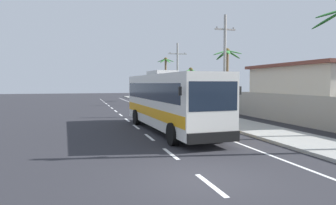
{
  "coord_description": "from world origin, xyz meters",
  "views": [
    {
      "loc": [
        -3.45,
        -8.17,
        2.83
      ],
      "look_at": [
        1.5,
        8.89,
        1.7
      ],
      "focal_mm": 32.41,
      "sensor_mm": 36.0,
      "label": 1
    }
  ],
  "objects_px": {
    "coach_bus_foreground": "(169,99)",
    "utility_pole_mid": "(225,64)",
    "motorcycle_beside_bus": "(163,107)",
    "utility_pole_far": "(177,73)",
    "palm_nearest": "(166,72)",
    "pedestrian_near_kerb": "(203,103)",
    "palm_third": "(191,77)",
    "palm_second": "(227,69)"
  },
  "relations": [
    {
      "from": "palm_nearest",
      "to": "palm_second",
      "type": "xyz_separation_m",
      "value": [
        0.4,
        -20.08,
        -0.43
      ]
    },
    {
      "from": "palm_third",
      "to": "palm_second",
      "type": "bearing_deg",
      "value": -90.35
    },
    {
      "from": "motorcycle_beside_bus",
      "to": "utility_pole_far",
      "type": "relative_size",
      "value": 0.24
    },
    {
      "from": "utility_pole_mid",
      "to": "palm_second",
      "type": "bearing_deg",
      "value": 59.43
    },
    {
      "from": "motorcycle_beside_bus",
      "to": "utility_pole_far",
      "type": "xyz_separation_m",
      "value": [
        4.88,
        10.81,
        3.54
      ]
    },
    {
      "from": "utility_pole_far",
      "to": "palm_third",
      "type": "relative_size",
      "value": 1.66
    },
    {
      "from": "utility_pole_mid",
      "to": "palm_third",
      "type": "height_order",
      "value": "utility_pole_mid"
    },
    {
      "from": "palm_nearest",
      "to": "palm_third",
      "type": "xyz_separation_m",
      "value": [
        0.46,
        -10.16,
        -1.02
      ]
    },
    {
      "from": "coach_bus_foreground",
      "to": "palm_nearest",
      "type": "relative_size",
      "value": 1.67
    },
    {
      "from": "utility_pole_mid",
      "to": "utility_pole_far",
      "type": "bearing_deg",
      "value": 88.57
    },
    {
      "from": "coach_bus_foreground",
      "to": "utility_pole_mid",
      "type": "height_order",
      "value": "utility_pole_mid"
    },
    {
      "from": "utility_pole_mid",
      "to": "palm_nearest",
      "type": "relative_size",
      "value": 1.24
    },
    {
      "from": "coach_bus_foreground",
      "to": "palm_third",
      "type": "relative_size",
      "value": 2.38
    },
    {
      "from": "utility_pole_mid",
      "to": "palm_nearest",
      "type": "xyz_separation_m",
      "value": [
        1.23,
        22.85,
        0.16
      ]
    },
    {
      "from": "palm_nearest",
      "to": "motorcycle_beside_bus",
      "type": "bearing_deg",
      "value": -106.42
    },
    {
      "from": "utility_pole_mid",
      "to": "palm_third",
      "type": "distance_m",
      "value": 12.83
    },
    {
      "from": "utility_pole_far",
      "to": "motorcycle_beside_bus",
      "type": "bearing_deg",
      "value": -114.31
    },
    {
      "from": "coach_bus_foreground",
      "to": "pedestrian_near_kerb",
      "type": "relative_size",
      "value": 6.87
    },
    {
      "from": "coach_bus_foreground",
      "to": "palm_third",
      "type": "xyz_separation_m",
      "value": [
        8.53,
        19.11,
        1.73
      ]
    },
    {
      "from": "motorcycle_beside_bus",
      "to": "palm_third",
      "type": "xyz_separation_m",
      "value": [
        6.22,
        9.39,
        2.93
      ]
    },
    {
      "from": "utility_pole_mid",
      "to": "palm_nearest",
      "type": "distance_m",
      "value": 22.88
    },
    {
      "from": "coach_bus_foreground",
      "to": "palm_third",
      "type": "distance_m",
      "value": 21.0
    },
    {
      "from": "utility_pole_far",
      "to": "palm_second",
      "type": "xyz_separation_m",
      "value": [
        1.28,
        -11.35,
        -0.01
      ]
    },
    {
      "from": "utility_pole_mid",
      "to": "utility_pole_far",
      "type": "height_order",
      "value": "utility_pole_mid"
    },
    {
      "from": "coach_bus_foreground",
      "to": "utility_pole_mid",
      "type": "distance_m",
      "value": 9.73
    },
    {
      "from": "motorcycle_beside_bus",
      "to": "pedestrian_near_kerb",
      "type": "height_order",
      "value": "pedestrian_near_kerb"
    },
    {
      "from": "palm_nearest",
      "to": "palm_third",
      "type": "relative_size",
      "value": 1.43
    },
    {
      "from": "motorcycle_beside_bus",
      "to": "pedestrian_near_kerb",
      "type": "bearing_deg",
      "value": -20.34
    },
    {
      "from": "motorcycle_beside_bus",
      "to": "utility_pole_mid",
      "type": "bearing_deg",
      "value": -36.07
    },
    {
      "from": "motorcycle_beside_bus",
      "to": "palm_third",
      "type": "relative_size",
      "value": 0.41
    },
    {
      "from": "utility_pole_mid",
      "to": "palm_second",
      "type": "xyz_separation_m",
      "value": [
        1.63,
        2.76,
        -0.27
      ]
    },
    {
      "from": "palm_second",
      "to": "utility_pole_mid",
      "type": "bearing_deg",
      "value": -120.57
    },
    {
      "from": "utility_pole_far",
      "to": "palm_third",
      "type": "bearing_deg",
      "value": -46.7
    },
    {
      "from": "palm_nearest",
      "to": "palm_third",
      "type": "bearing_deg",
      "value": -87.38
    },
    {
      "from": "palm_second",
      "to": "utility_pole_far",
      "type": "bearing_deg",
      "value": 96.44
    },
    {
      "from": "motorcycle_beside_bus",
      "to": "palm_nearest",
      "type": "xyz_separation_m",
      "value": [
        5.76,
        19.55,
        3.96
      ]
    },
    {
      "from": "coach_bus_foreground",
      "to": "utility_pole_mid",
      "type": "relative_size",
      "value": 1.34
    },
    {
      "from": "pedestrian_near_kerb",
      "to": "utility_pole_far",
      "type": "distance_m",
      "value": 12.58
    },
    {
      "from": "coach_bus_foreground",
      "to": "pedestrian_near_kerb",
      "type": "xyz_separation_m",
      "value": [
        5.73,
        8.45,
        -0.86
      ]
    },
    {
      "from": "palm_nearest",
      "to": "coach_bus_foreground",
      "type": "bearing_deg",
      "value": -105.41
    },
    {
      "from": "palm_second",
      "to": "palm_third",
      "type": "height_order",
      "value": "palm_second"
    },
    {
      "from": "pedestrian_near_kerb",
      "to": "utility_pole_mid",
      "type": "bearing_deg",
      "value": 11.58
    }
  ]
}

